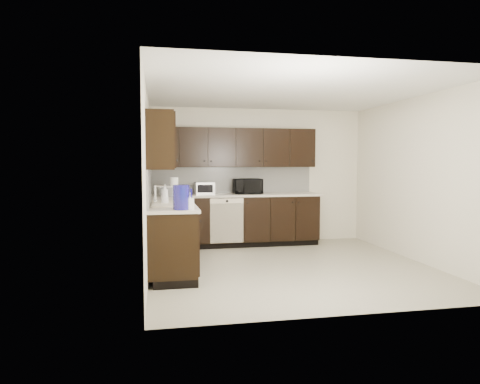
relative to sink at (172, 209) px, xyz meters
name	(u,v)px	position (x,y,z in m)	size (l,w,h in m)	color
floor	(290,267)	(1.68, 0.01, -0.88)	(4.00, 4.00, 0.00)	#A19C85
ceiling	(292,92)	(1.68, 0.01, 1.62)	(4.00, 4.00, 0.00)	white
wall_back	(258,176)	(1.68, 2.01, 0.37)	(4.00, 0.02, 2.50)	beige
wall_left	(148,182)	(-0.32, 0.01, 0.37)	(0.02, 4.00, 2.50)	beige
wall_right	(418,179)	(3.68, 0.01, 0.37)	(0.02, 4.00, 2.50)	beige
wall_front	(354,189)	(1.68, -1.99, 0.37)	(4.00, 0.02, 2.50)	beige
lower_cabinets	(211,229)	(0.67, 1.12, -0.47)	(3.00, 2.80, 0.90)	black
countertop	(211,198)	(0.67, 1.12, 0.04)	(3.03, 2.83, 0.04)	beige
backsplash	(197,182)	(0.46, 1.33, 0.30)	(3.00, 2.80, 0.48)	silver
upper_cabinets	(205,146)	(0.58, 1.22, 0.89)	(3.00, 2.80, 0.70)	black
dishwasher	(227,218)	(0.98, 1.42, -0.33)	(0.58, 0.04, 0.78)	beige
sink	(172,209)	(0.00, 0.00, 0.00)	(0.54, 0.82, 0.42)	beige
microwave	(248,186)	(1.40, 1.67, 0.19)	(0.49, 0.33, 0.27)	black
soap_bottle_a	(190,201)	(0.19, -0.69, 0.16)	(0.09, 0.09, 0.21)	gray
soap_bottle_b	(165,194)	(-0.09, 0.06, 0.20)	(0.10, 0.11, 0.27)	gray
toaster_oven	(204,188)	(0.63, 1.75, 0.17)	(0.34, 0.25, 0.21)	#BABABD
storage_bin	(174,191)	(0.07, 1.36, 0.14)	(0.43, 0.32, 0.17)	white
blue_pitcher	(181,197)	(0.09, -0.69, 0.21)	(0.20, 0.20, 0.30)	navy
teal_tumbler	(182,193)	(0.18, 0.75, 0.15)	(0.08, 0.08, 0.19)	#0E9A8F
paper_towel_roll	(174,187)	(0.08, 1.36, 0.22)	(0.14, 0.14, 0.32)	white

